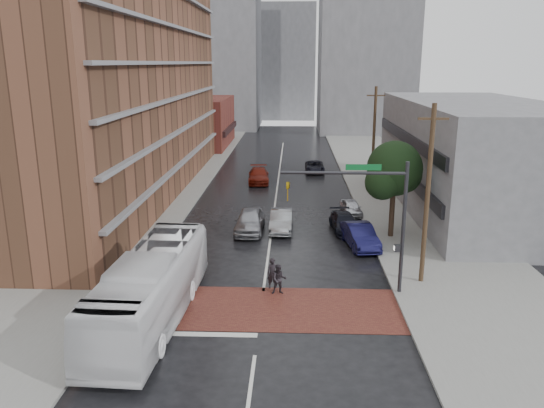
# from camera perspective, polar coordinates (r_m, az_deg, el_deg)

# --- Properties ---
(ground) EXTENTS (160.00, 160.00, 0.00)m
(ground) POSITION_cam_1_polar(r_m,az_deg,el_deg) (26.86, -1.24, -11.60)
(ground) COLOR black
(ground) RESTS_ON ground
(crosswalk) EXTENTS (14.00, 5.00, 0.02)m
(crosswalk) POSITION_cam_1_polar(r_m,az_deg,el_deg) (27.31, -1.18, -11.11)
(crosswalk) COLOR brown
(crosswalk) RESTS_ON ground
(sidewalk_west) EXTENTS (9.00, 90.00, 0.15)m
(sidewalk_west) POSITION_cam_1_polar(r_m,az_deg,el_deg) (52.07, -12.27, 1.37)
(sidewalk_west) COLOR gray
(sidewalk_west) RESTS_ON ground
(sidewalk_east) EXTENTS (9.00, 90.00, 0.15)m
(sidewalk_east) POSITION_cam_1_polar(r_m,az_deg,el_deg) (51.39, 13.41, 1.13)
(sidewalk_east) COLOR gray
(sidewalk_east) RESTS_ON ground
(apartment_block) EXTENTS (10.00, 44.00, 28.00)m
(apartment_block) POSITION_cam_1_polar(r_m,az_deg,el_deg) (50.47, -16.34, 16.66)
(apartment_block) COLOR brown
(apartment_block) RESTS_ON ground
(storefront_west) EXTENTS (8.00, 16.00, 7.00)m
(storefront_west) POSITION_cam_1_polar(r_m,az_deg,el_deg) (79.60, -7.60, 8.71)
(storefront_west) COLOR brown
(storefront_west) RESTS_ON ground
(building_east) EXTENTS (11.00, 26.00, 9.00)m
(building_east) POSITION_cam_1_polar(r_m,az_deg,el_deg) (47.06, 20.88, 4.80)
(building_east) COLOR gray
(building_east) RESTS_ON ground
(distant_tower_west) EXTENTS (18.00, 16.00, 32.00)m
(distant_tower_west) POSITION_cam_1_polar(r_m,az_deg,el_deg) (103.23, -6.66, 17.10)
(distant_tower_west) COLOR gray
(distant_tower_west) RESTS_ON ground
(distant_tower_east) EXTENTS (16.00, 14.00, 36.00)m
(distant_tower_east) POSITION_cam_1_polar(r_m,az_deg,el_deg) (96.97, 10.19, 18.30)
(distant_tower_east) COLOR gray
(distant_tower_east) RESTS_ON ground
(distant_tower_center) EXTENTS (12.00, 10.00, 24.00)m
(distant_tower_center) POSITION_cam_1_polar(r_m,az_deg,el_deg) (118.99, 1.61, 14.97)
(distant_tower_center) COLOR gray
(distant_tower_center) RESTS_ON ground
(street_tree) EXTENTS (4.20, 4.10, 6.90)m
(street_tree) POSITION_cam_1_polar(r_m,az_deg,el_deg) (37.40, 13.04, 3.36)
(street_tree) COLOR #332319
(street_tree) RESTS_ON ground
(signal_mast) EXTENTS (6.50, 0.30, 7.20)m
(signal_mast) POSITION_cam_1_polar(r_m,az_deg,el_deg) (27.80, 11.15, -0.50)
(signal_mast) COLOR #2D2D33
(signal_mast) RESTS_ON ground
(utility_pole_near) EXTENTS (1.60, 0.26, 10.00)m
(utility_pole_near) POSITION_cam_1_polar(r_m,az_deg,el_deg) (29.71, 16.39, 0.97)
(utility_pole_near) COLOR #473321
(utility_pole_near) RESTS_ON ground
(utility_pole_far) EXTENTS (1.60, 0.26, 10.00)m
(utility_pole_far) POSITION_cam_1_polar(r_m,az_deg,el_deg) (49.01, 10.87, 6.64)
(utility_pole_far) COLOR #473321
(utility_pole_far) RESTS_ON ground
(transit_bus) EXTENTS (3.39, 12.35, 3.41)m
(transit_bus) POSITION_cam_1_polar(r_m,az_deg,el_deg) (26.05, -12.85, -8.75)
(transit_bus) COLOR white
(transit_bus) RESTS_ON ground
(pedestrian_a) EXTENTS (0.69, 0.52, 1.72)m
(pedestrian_a) POSITION_cam_1_polar(r_m,az_deg,el_deg) (29.21, 0.08, -7.48)
(pedestrian_a) COLOR black
(pedestrian_a) RESTS_ON ground
(pedestrian_b) EXTENTS (0.85, 0.69, 1.65)m
(pedestrian_b) POSITION_cam_1_polar(r_m,az_deg,el_deg) (28.54, 0.78, -8.11)
(pedestrian_b) COLOR #262227
(pedestrian_b) RESTS_ON ground
(car_travel_a) EXTENTS (2.09, 4.99, 1.69)m
(car_travel_a) POSITION_cam_1_polar(r_m,az_deg,el_deg) (38.67, -2.42, -1.83)
(car_travel_a) COLOR #9F9FA6
(car_travel_a) RESTS_ON ground
(car_travel_b) EXTENTS (1.70, 4.61, 1.51)m
(car_travel_b) POSITION_cam_1_polar(r_m,az_deg,el_deg) (39.04, 1.01, -1.79)
(car_travel_b) COLOR #979A9E
(car_travel_b) RESTS_ON ground
(car_travel_c) EXTENTS (2.39, 5.22, 1.48)m
(car_travel_c) POSITION_cam_1_polar(r_m,az_deg,el_deg) (54.77, -1.45, 3.09)
(car_travel_c) COLOR maroon
(car_travel_c) RESTS_ON ground
(suv_travel) EXTENTS (2.10, 4.51, 1.25)m
(suv_travel) POSITION_cam_1_polar(r_m,az_deg,el_deg) (60.23, 4.62, 4.03)
(suv_travel) COLOR black
(suv_travel) RESTS_ON ground
(car_parked_near) EXTENTS (2.43, 4.93, 1.55)m
(car_parked_near) POSITION_cam_1_polar(r_m,az_deg,el_deg) (36.07, 9.44, -3.39)
(car_parked_near) COLOR #121240
(car_parked_near) RESTS_ON ground
(car_parked_mid) EXTENTS (2.21, 4.57, 1.28)m
(car_parked_mid) POSITION_cam_1_polar(r_m,az_deg,el_deg) (39.34, 7.79, -1.97)
(car_parked_mid) COLOR black
(car_parked_mid) RESTS_ON ground
(car_parked_far) EXTENTS (1.79, 3.74, 1.23)m
(car_parked_far) POSITION_cam_1_polar(r_m,az_deg,el_deg) (43.48, 8.51, -0.39)
(car_parked_far) COLOR #B7B8BF
(car_parked_far) RESTS_ON ground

